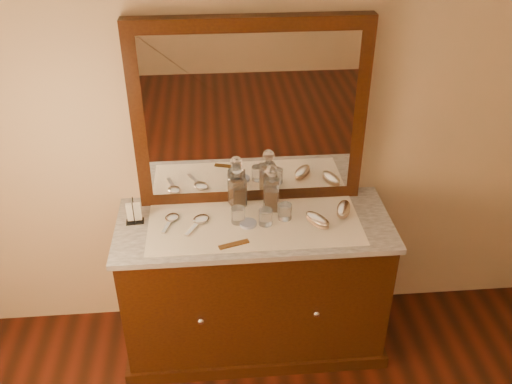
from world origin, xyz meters
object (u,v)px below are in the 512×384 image
decanter_right (272,192)px  hand_mirror_outer (171,219)px  mirror_frame (250,115)px  brush_near (317,220)px  pin_dish (248,223)px  hand_mirror_inner (199,221)px  dresser_cabinet (254,286)px  napkin_rack (134,213)px  comb (234,244)px  decanter_left (237,189)px  brush_far (343,209)px

decanter_right → hand_mirror_outer: 0.55m
mirror_frame → brush_near: bearing=-41.7°
pin_dish → hand_mirror_outer: same height
decanter_right → hand_mirror_inner: (-0.39, -0.10, -0.09)m
dresser_cabinet → decanter_right: decanter_right is taller
napkin_rack → hand_mirror_inner: 0.34m
comb → hand_mirror_outer: bearing=125.9°
mirror_frame → hand_mirror_inner: mirror_frame is taller
napkin_rack → decanter_left: size_ratio=0.53×
dresser_cabinet → comb: (-0.12, -0.19, 0.45)m
pin_dish → hand_mirror_inner: (-0.25, 0.04, 0.00)m
pin_dish → brush_far: 0.52m
hand_mirror_outer → decanter_left: bearing=18.4°
comb → brush_far: 0.64m
brush_near → hand_mirror_outer: brush_near is taller
decanter_right → hand_mirror_outer: decanter_right is taller
mirror_frame → hand_mirror_outer: (-0.43, -0.19, -0.49)m
pin_dish → napkin_rack: size_ratio=0.65×
decanter_right → hand_mirror_outer: size_ratio=1.41×
dresser_cabinet → decanter_left: (-0.08, 0.17, 0.54)m
brush_near → pin_dish: bearing=176.7°
dresser_cabinet → brush_far: (0.48, 0.04, 0.47)m
pin_dish → hand_mirror_inner: hand_mirror_inner is taller
brush_near → brush_far: (0.16, 0.09, -0.00)m
brush_far → hand_mirror_outer: size_ratio=0.90×
comb → mirror_frame: bearing=57.7°
mirror_frame → comb: mirror_frame is taller
mirror_frame → decanter_left: (-0.08, -0.08, -0.40)m
hand_mirror_outer → mirror_frame: bearing=24.2°
decanter_left → mirror_frame: bearing=44.5°
comb → decanter_left: size_ratio=0.59×
brush_near → hand_mirror_outer: (-0.76, 0.09, -0.01)m
hand_mirror_outer → hand_mirror_inner: (0.15, -0.03, 0.00)m
mirror_frame → brush_near: size_ratio=6.98×
pin_dish → decanter_right: 0.22m
dresser_cabinet → hand_mirror_inner: (-0.28, 0.02, 0.45)m
comb → napkin_rack: (-0.50, 0.25, 0.05)m
pin_dish → brush_near: size_ratio=0.52×
napkin_rack → brush_far: bearing=-0.9°
mirror_frame → pin_dish: mirror_frame is taller
mirror_frame → hand_mirror_inner: (-0.28, -0.22, -0.49)m
hand_mirror_outer → hand_mirror_inner: bearing=-11.5°
dresser_cabinet → brush_far: bearing=5.0°
pin_dish → brush_far: (0.51, 0.07, 0.01)m
brush_near → hand_mirror_inner: size_ratio=0.85×
pin_dish → decanter_right: size_ratio=0.33×
hand_mirror_inner → pin_dish: bearing=-9.8°
comb → napkin_rack: bearing=136.8°
pin_dish → dresser_cabinet: bearing=33.7°
hand_mirror_inner → napkin_rack: bearing=173.5°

